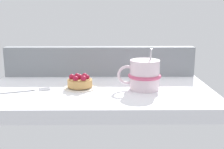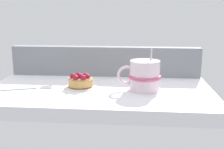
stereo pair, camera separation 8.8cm
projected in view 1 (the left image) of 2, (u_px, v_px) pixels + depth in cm
name	position (u px, v px, depth cm)	size (l,w,h in cm)	color
ground_plane	(98.00, 94.00, 89.70)	(70.90, 39.72, 3.86)	white
window_rail_back	(100.00, 61.00, 105.36)	(69.48, 4.24, 10.85)	gray
dessert_plate	(80.00, 87.00, 89.18)	(10.20, 10.20, 0.69)	silver
raspberry_tart	(80.00, 81.00, 88.72)	(7.72, 7.72, 3.97)	tan
coffee_mug	(144.00, 75.00, 87.31)	(13.56, 10.23, 12.70)	silver
dessert_fork	(22.00, 91.00, 85.44)	(16.71, 7.22, 0.60)	#B7B7BC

